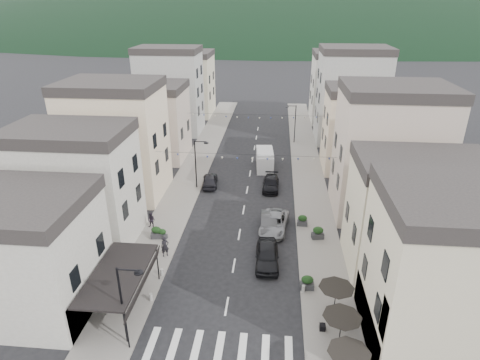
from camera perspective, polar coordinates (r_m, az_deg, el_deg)
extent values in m
cube|color=slate|center=(54.21, -6.42, 1.70)|extent=(4.00, 76.00, 0.12)
cube|color=slate|center=(53.34, 9.58, 1.12)|extent=(4.00, 76.00, 0.12)
ellipsoid|color=black|center=(317.69, 5.02, 20.40)|extent=(640.00, 360.00, 70.00)
cube|color=#B3B0A4|center=(33.30, -30.19, -9.55)|extent=(12.00, 8.00, 8.00)
cube|color=beige|center=(28.57, 28.40, -12.44)|extent=(10.00, 8.00, 10.00)
cube|color=black|center=(30.03, -16.95, -12.61)|extent=(3.60, 7.50, 0.15)
cube|color=black|center=(29.75, -13.52, -13.77)|extent=(0.34, 7.50, 0.99)
cylinder|color=black|center=(28.03, -15.79, -19.83)|extent=(0.10, 0.10, 3.20)
cylinder|color=black|center=(33.07, -11.63, -11.60)|extent=(0.10, 0.10, 3.20)
cube|color=#B3B0A4|center=(38.95, -22.16, -1.44)|extent=(10.00, 7.00, 10.00)
cube|color=#262323|center=(37.08, -23.49, 6.26)|extent=(10.20, 7.14, 1.00)
cube|color=beige|center=(46.97, -17.11, 4.91)|extent=(10.00, 8.00, 12.00)
cube|color=#262323|center=(45.36, -18.12, 12.67)|extent=(10.20, 8.16, 1.00)
cube|color=#BBAB98|center=(58.07, -12.71, 7.70)|extent=(10.00, 8.00, 9.50)
cube|color=#262323|center=(56.86, -13.20, 12.77)|extent=(10.20, 8.16, 1.00)
cube|color=#989894|center=(68.82, -9.89, 11.97)|extent=(10.00, 7.00, 13.00)
cube|color=#262323|center=(67.72, -10.33, 17.76)|extent=(10.20, 7.14, 1.00)
cube|color=beige|center=(80.43, -7.67, 13.13)|extent=(10.00, 9.00, 11.00)
cube|color=#262323|center=(79.52, -7.92, 17.37)|extent=(10.20, 9.18, 1.00)
cube|color=beige|center=(35.10, 23.63, -5.47)|extent=(10.00, 7.00, 9.00)
cube|color=#262323|center=(33.10, 25.05, 2.11)|extent=(10.20, 7.14, 1.00)
cube|color=#BBAB98|center=(43.11, 20.29, 3.11)|extent=(10.00, 8.00, 12.50)
cube|color=#262323|center=(41.34, 21.64, 11.85)|extent=(10.20, 8.16, 1.00)
cube|color=beige|center=(54.55, 17.20, 6.42)|extent=(10.00, 7.00, 10.00)
cube|color=#262323|center=(53.23, 17.93, 12.05)|extent=(10.20, 7.14, 1.00)
cube|color=#989894|center=(65.52, 15.45, 11.08)|extent=(10.00, 8.00, 13.50)
cube|color=#262323|center=(64.36, 16.19, 17.36)|extent=(10.20, 8.16, 1.00)
cube|color=#B3B0A4|center=(77.31, 13.98, 12.39)|extent=(10.00, 9.00, 11.50)
cube|color=#262323|center=(76.35, 14.46, 16.97)|extent=(10.20, 9.18, 1.00)
cone|color=black|center=(25.40, 15.20, -23.01)|extent=(2.50, 2.50, 0.55)
cylinder|color=black|center=(28.10, 14.03, -20.39)|extent=(0.06, 0.06, 2.30)
cone|color=black|center=(27.35, 14.27, -18.74)|extent=(2.50, 2.50, 0.55)
cylinder|color=black|center=(28.65, 13.87, -21.51)|extent=(0.70, 0.70, 0.04)
cylinder|color=black|center=(30.14, 13.30, -16.67)|extent=(0.06, 0.06, 2.30)
cone|color=black|center=(29.44, 13.51, -15.05)|extent=(2.50, 2.50, 0.55)
cylinder|color=black|center=(30.65, 13.16, -17.78)|extent=(0.70, 0.70, 0.04)
cylinder|color=black|center=(27.54, -16.38, -16.93)|extent=(0.14, 0.14, 6.00)
cylinder|color=black|center=(25.53, -15.65, -12.21)|extent=(1.40, 0.10, 0.10)
cylinder|color=black|center=(25.41, -14.20, -12.64)|extent=(0.56, 0.56, 0.08)
cylinder|color=black|center=(47.39, -6.33, 2.16)|extent=(0.14, 0.14, 6.00)
cylinder|color=black|center=(46.26, -5.64, 5.46)|extent=(1.40, 0.10, 0.10)
cylinder|color=black|center=(46.19, -4.83, 5.27)|extent=(0.56, 0.56, 0.08)
cylinder|color=black|center=(63.58, 7.83, 7.84)|extent=(0.14, 0.14, 6.00)
cylinder|color=black|center=(62.80, 7.34, 10.41)|extent=(1.40, 0.10, 0.10)
cylinder|color=black|center=(62.82, 6.73, 10.30)|extent=(0.56, 0.56, 0.08)
cylinder|color=gray|center=(31.89, -12.55, -15.93)|extent=(0.26, 0.26, 0.60)
cylinder|color=gray|center=(34.12, -11.06, -12.75)|extent=(0.26, 0.26, 0.60)
cylinder|color=gray|center=(32.28, 8.99, -15.02)|extent=(0.26, 0.26, 0.60)
cylinder|color=black|center=(41.78, 0.67, 3.64)|extent=(19.00, 0.02, 0.02)
cone|color=beige|center=(43.38, -10.90, 3.72)|extent=(0.28, 0.28, 0.24)
cone|color=navy|center=(43.00, -8.86, 3.57)|extent=(0.28, 0.28, 0.24)
cone|color=beige|center=(42.68, -6.78, 3.42)|extent=(0.28, 0.28, 0.24)
cone|color=navy|center=(42.41, -4.68, 3.28)|extent=(0.28, 0.28, 0.24)
cone|color=beige|center=(42.19, -2.56, 3.16)|extent=(0.28, 0.28, 0.24)
cone|color=navy|center=(42.02, -0.41, 3.06)|extent=(0.28, 0.28, 0.24)
cone|color=beige|center=(41.91, 1.74, 2.98)|extent=(0.28, 0.28, 0.24)
cone|color=navy|center=(41.84, 3.91, 2.94)|extent=(0.28, 0.28, 0.24)
cone|color=beige|center=(41.83, 6.08, 2.91)|extent=(0.28, 0.28, 0.24)
cone|color=navy|center=(41.86, 8.26, 2.91)|extent=(0.28, 0.28, 0.24)
cone|color=beige|center=(41.96, 10.42, 2.92)|extent=(0.28, 0.28, 0.24)
cone|color=navy|center=(42.11, 12.58, 2.94)|extent=(0.28, 0.28, 0.24)
cylinder|color=black|center=(57.01, 1.99, 9.28)|extent=(19.00, 0.02, 0.02)
cone|color=beige|center=(58.18, -6.71, 9.25)|extent=(0.28, 0.28, 0.24)
cone|color=navy|center=(57.91, -5.16, 9.15)|extent=(0.28, 0.28, 0.24)
cone|color=beige|center=(57.67, -3.58, 9.06)|extent=(0.28, 0.28, 0.24)
cone|color=navy|center=(57.47, -2.00, 8.97)|extent=(0.28, 0.28, 0.24)
cone|color=beige|center=(57.31, -0.41, 8.89)|extent=(0.28, 0.28, 0.24)
cone|color=navy|center=(57.18, 1.19, 8.83)|extent=(0.28, 0.28, 0.24)
cone|color=beige|center=(57.10, 2.79, 8.78)|extent=(0.28, 0.28, 0.24)
cone|color=navy|center=(57.05, 4.40, 8.75)|extent=(0.28, 0.28, 0.24)
cone|color=beige|center=(57.04, 6.01, 8.73)|extent=(0.28, 0.28, 0.24)
cone|color=navy|center=(57.07, 7.62, 8.73)|extent=(0.28, 0.28, 0.24)
cone|color=beige|center=(57.13, 9.22, 8.73)|extent=(0.28, 0.28, 0.24)
cone|color=navy|center=(57.24, 10.83, 8.73)|extent=(0.28, 0.28, 0.24)
imported|color=black|center=(34.78, 3.88, -10.64)|extent=(2.12, 4.95, 1.67)
imported|color=#353638|center=(39.56, 4.13, -6.13)|extent=(1.69, 4.52, 1.47)
imported|color=gray|center=(39.61, 4.87, -6.10)|extent=(3.16, 5.65, 1.49)
imported|color=black|center=(47.97, 4.42, -0.51)|extent=(1.99, 4.69, 1.35)
imported|color=black|center=(48.73, -4.30, -0.02)|extent=(2.18, 4.48, 1.47)
cube|color=silver|center=(53.89, 3.53, 2.91)|extent=(2.56, 5.61, 2.28)
cube|color=silver|center=(52.83, 3.59, 3.85)|extent=(2.37, 3.79, 0.57)
cylinder|color=black|center=(52.24, 2.59, 1.34)|extent=(0.34, 0.82, 0.80)
cylinder|color=black|center=(52.32, 4.59, 1.33)|extent=(0.34, 0.82, 0.80)
cylinder|color=black|center=(56.03, 2.49, 2.97)|extent=(0.34, 0.82, 0.80)
cylinder|color=black|center=(56.11, 4.36, 2.95)|extent=(0.34, 0.82, 0.80)
imported|color=black|center=(35.97, -10.63, -9.28)|extent=(0.84, 0.74, 1.92)
imported|color=black|center=(40.55, -12.48, -5.62)|extent=(0.81, 0.66, 1.56)
cube|color=#2C2D2F|center=(38.87, -10.97, -7.84)|extent=(1.01, 0.80, 0.44)
ellipsoid|color=black|center=(38.61, -11.03, -7.23)|extent=(0.78, 0.50, 0.57)
cube|color=#2E2D30|center=(39.01, -11.76, -7.71)|extent=(1.14, 0.73, 0.53)
ellipsoid|color=black|center=(38.71, -11.83, -6.97)|extent=(0.94, 0.60, 0.68)
cube|color=#2C2C2E|center=(32.64, 9.49, -14.62)|extent=(1.09, 0.61, 0.54)
ellipsoid|color=black|center=(32.28, 9.57, -13.80)|extent=(0.95, 0.60, 0.69)
cube|color=#2B2B2D|center=(38.81, 10.98, -7.79)|extent=(1.21, 0.82, 0.56)
ellipsoid|color=black|center=(38.50, 11.05, -7.02)|extent=(0.98, 0.62, 0.71)
cube|color=#333336|center=(40.65, 8.84, -6.07)|extent=(1.06, 0.63, 0.51)
ellipsoid|color=black|center=(40.37, 8.89, -5.38)|extent=(0.90, 0.57, 0.65)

